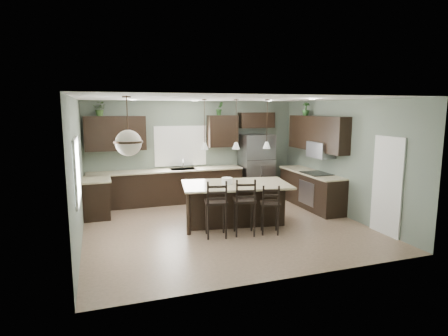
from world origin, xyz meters
TOP-DOWN VIEW (x-y plane):
  - ground at (0.00, 0.00)m, footprint 6.00×6.00m
  - pantry_door at (2.98, -1.55)m, footprint 0.04×0.82m
  - window_back at (-0.40, 2.73)m, footprint 1.35×0.02m
  - window_left at (-2.98, -0.80)m, footprint 0.02×1.10m
  - left_return_cabs at (-2.70, 1.70)m, footprint 0.60×0.90m
  - left_return_countertop at (-2.68, 1.70)m, footprint 0.66×0.96m
  - back_lower_cabs at (-0.85, 2.45)m, footprint 4.20×0.60m
  - back_countertop at (-0.85, 2.43)m, footprint 4.20×0.66m
  - sink_inset at (-0.40, 2.43)m, footprint 0.70×0.45m
  - faucet at (-0.40, 2.40)m, footprint 0.02×0.02m
  - back_upper_left at (-2.15, 2.58)m, footprint 1.55×0.34m
  - back_upper_right at (0.80, 2.58)m, footprint 0.85×0.34m
  - fridge_header at (1.85, 2.58)m, footprint 1.05×0.34m
  - right_lower_cabs at (2.70, 0.87)m, footprint 0.60×2.35m
  - right_countertop at (2.68, 0.87)m, footprint 0.66×2.35m
  - cooktop at (2.68, 0.60)m, footprint 0.58×0.75m
  - wall_oven_front at (2.40, 0.60)m, footprint 0.01×0.72m
  - right_upper_cabs at (2.83, 0.87)m, footprint 0.34×2.35m
  - microwave at (2.78, 0.60)m, footprint 0.40×0.75m
  - refrigerator at (1.76, 2.34)m, footprint 0.90×0.74m
  - kitchen_island at (0.29, 0.14)m, footprint 2.56×1.71m
  - serving_dish at (0.09, 0.17)m, footprint 0.24×0.24m
  - bar_stool_left at (-0.40, -0.57)m, footprint 0.52×0.52m
  - bar_stool_center at (0.19, -0.63)m, footprint 0.54×0.54m
  - bar_stool_right at (0.73, -0.73)m, footprint 0.50×0.50m
  - pendant_left at (-0.40, 0.25)m, footprint 0.17×0.17m
  - pendant_center at (0.29, 0.14)m, footprint 0.17×0.17m
  - pendant_right at (0.98, 0.03)m, footprint 0.17×0.17m
  - chandelier at (-2.14, -1.40)m, footprint 0.46×0.46m
  - plant_back_left at (-2.50, 2.55)m, footprint 0.41×0.38m
  - plant_back_right at (0.70, 2.55)m, footprint 0.22×0.18m
  - plant_right_wall at (2.80, 1.42)m, footprint 0.26×0.26m
  - room_shell at (0.00, 0.00)m, footprint 6.00×6.00m

SIDE VIEW (x-z plane):
  - ground at x=0.00m, z-range 0.00..0.00m
  - left_return_cabs at x=-2.70m, z-range 0.00..0.90m
  - back_lower_cabs at x=-0.85m, z-range 0.00..0.90m
  - right_lower_cabs at x=2.70m, z-range 0.00..0.90m
  - wall_oven_front at x=2.40m, z-range 0.15..0.75m
  - kitchen_island at x=0.29m, z-range 0.00..0.92m
  - bar_stool_right at x=0.73m, z-range 0.00..1.06m
  - bar_stool_left at x=-0.40m, z-range 0.00..1.19m
  - bar_stool_center at x=0.19m, z-range 0.00..1.20m
  - left_return_countertop at x=-2.68m, z-range 0.90..0.94m
  - back_countertop at x=-0.85m, z-range 0.90..0.94m
  - right_countertop at x=2.68m, z-range 0.90..0.94m
  - refrigerator at x=1.76m, z-range 0.00..1.85m
  - sink_inset at x=-0.40m, z-range 0.93..0.94m
  - cooktop at x=2.68m, z-range 0.93..0.95m
  - serving_dish at x=0.09m, z-range 0.92..1.06m
  - pantry_door at x=2.98m, z-range 0.00..2.04m
  - faucet at x=-0.40m, z-range 0.94..1.22m
  - window_back at x=-0.40m, z-range 1.05..2.05m
  - window_left at x=-2.98m, z-range 1.05..2.05m
  - microwave at x=2.78m, z-range 1.35..1.75m
  - room_shell at x=0.00m, z-range -1.30..4.70m
  - back_upper_left at x=-2.15m, z-range 1.50..2.40m
  - back_upper_right at x=0.80m, z-range 1.50..2.40m
  - right_upper_cabs at x=2.83m, z-range 1.50..2.40m
  - fridge_header at x=1.85m, z-range 2.02..2.48m
  - pendant_left at x=-0.40m, z-range 1.70..2.80m
  - pendant_center at x=0.29m, z-range 1.70..2.80m
  - pendant_right at x=0.98m, z-range 1.70..2.80m
  - chandelier at x=-2.14m, z-range 1.84..2.80m
  - plant_right_wall at x=2.80m, z-range 2.40..2.76m
  - plant_back_left at x=-2.50m, z-range 2.40..2.76m
  - plant_back_right at x=0.70m, z-range 2.40..2.78m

